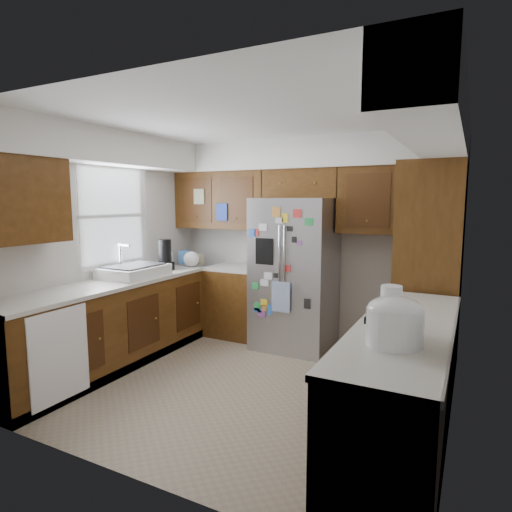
{
  "coord_description": "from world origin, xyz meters",
  "views": [
    {
      "loc": [
        1.88,
        -3.5,
        1.77
      ],
      "look_at": [
        -0.08,
        0.35,
        1.21
      ],
      "focal_mm": 30.0,
      "sensor_mm": 36.0,
      "label": 1
    }
  ],
  "objects_px": {
    "pantry": "(429,269)",
    "paper_towel": "(391,309)",
    "fridge": "(295,274)",
    "rice_cooker": "(395,320)"
  },
  "relations": [
    {
      "from": "pantry",
      "to": "paper_towel",
      "type": "distance_m",
      "value": 1.83
    },
    {
      "from": "fridge",
      "to": "rice_cooker",
      "type": "height_order",
      "value": "fridge"
    },
    {
      "from": "rice_cooker",
      "to": "paper_towel",
      "type": "relative_size",
      "value": 1.12
    },
    {
      "from": "fridge",
      "to": "paper_towel",
      "type": "height_order",
      "value": "fridge"
    },
    {
      "from": "rice_cooker",
      "to": "paper_towel",
      "type": "xyz_separation_m",
      "value": [
        -0.07,
        0.27,
        0.0
      ]
    },
    {
      "from": "pantry",
      "to": "paper_towel",
      "type": "xyz_separation_m",
      "value": [
        -0.07,
        -1.83,
        -0.0
      ]
    },
    {
      "from": "fridge",
      "to": "rice_cooker",
      "type": "relative_size",
      "value": 5.29
    },
    {
      "from": "paper_towel",
      "to": "fridge",
      "type": "bearing_deg",
      "value": 127.24
    },
    {
      "from": "rice_cooker",
      "to": "pantry",
      "type": "bearing_deg",
      "value": 89.99
    },
    {
      "from": "pantry",
      "to": "rice_cooker",
      "type": "relative_size",
      "value": 6.32
    }
  ]
}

